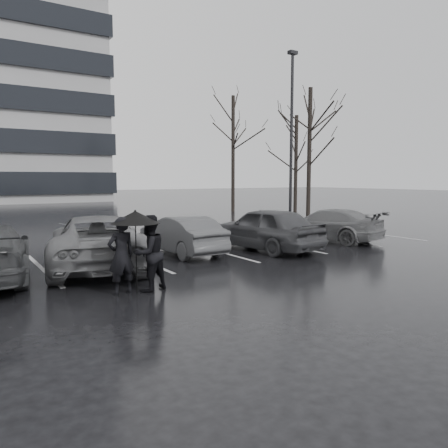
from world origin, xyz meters
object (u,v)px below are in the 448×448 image
lamp_post (291,146)px  car_west_b (97,241)px  pedestrian_left (121,256)px  car_west_a (181,235)px  car_main (265,228)px  tree_east (309,154)px  tree_ne (296,164)px  car_east (327,225)px  pedestrian_right (149,253)px  tree_north (233,154)px

lamp_post → car_west_b: bearing=-152.9°
pedestrian_left → car_west_a: bearing=-139.0°
car_main → tree_east: bearing=-147.6°
car_west_b → tree_ne: (18.14, 12.08, 2.76)m
car_west_a → lamp_post: (9.82, 5.83, 3.66)m
tree_east → car_east: bearing=-129.2°
car_west_b → lamp_post: lamp_post is taller
pedestrian_right → tree_east: size_ratio=0.21×
lamp_post → pedestrian_right: bearing=-142.4°
lamp_post → tree_ne: 7.71m
car_east → pedestrian_left: (-9.68, -3.39, 0.20)m
tree_east → tree_north: tree_north is taller
lamp_post → tree_east: (2.82, 1.53, -0.29)m
tree_ne → tree_north: tree_north is taller
car_east → tree_east: tree_east is taller
pedestrian_left → lamp_post: bearing=-151.3°
car_west_b → lamp_post: 14.83m
car_west_a → tree_north: (11.64, 14.36, 3.62)m
car_west_b → tree_north: (14.64, 15.08, 3.51)m
car_main → car_west_a: 2.93m
tree_east → pedestrian_left: bearing=-145.1°
pedestrian_left → lamp_post: size_ratio=0.18×
car_west_a → pedestrian_left: size_ratio=2.27×
car_west_a → lamp_post: bearing=-152.1°
lamp_post → tree_north: size_ratio=1.10×
lamp_post → tree_north: 8.72m
pedestrian_left → tree_east: 19.80m
pedestrian_left → tree_east: size_ratio=0.21×
pedestrian_left → pedestrian_right: size_ratio=0.99×
car_main → pedestrian_right: pedestrian_right is taller
lamp_post → tree_east: lamp_post is taller
pedestrian_right → tree_east: tree_east is taller
car_main → pedestrian_right: 6.34m
car_west_a → lamp_post: 11.99m
car_main → lamp_post: lamp_post is taller
pedestrian_right → lamp_post: 16.28m
car_main → car_west_b: (-5.79, 0.15, -0.02)m
car_east → tree_east: 10.60m
car_east → tree_ne: 15.02m
car_main → lamp_post: (7.03, 6.70, 3.53)m
pedestrian_right → tree_east: bearing=-162.8°
pedestrian_left → pedestrian_right: 0.62m
car_east → lamp_post: bearing=-135.0°
car_east → tree_ne: size_ratio=0.63×
car_east → car_main: bearing=-8.5°
tree_east → lamp_post: bearing=-151.5°
car_main → lamp_post: bearing=-143.8°
tree_ne → pedestrian_left: bearing=-140.7°
car_main → pedestrian_right: (-5.57, -3.02, 0.09)m
lamp_post → tree_north: lamp_post is taller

